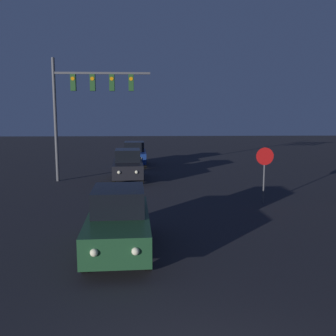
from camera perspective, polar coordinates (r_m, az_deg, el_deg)
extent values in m
cube|color=#1E4728|center=(10.51, -7.53, -8.85)|extent=(1.83, 4.24, 0.74)
cube|color=black|center=(10.53, -7.55, -4.83)|extent=(1.48, 1.84, 0.68)
cylinder|color=black|center=(9.41, -3.06, -13.27)|extent=(0.21, 0.69, 0.68)
cylinder|color=black|center=(9.48, -12.51, -13.29)|extent=(0.21, 0.69, 0.68)
cylinder|color=black|center=(11.85, -3.53, -8.67)|extent=(0.21, 0.69, 0.68)
cylinder|color=black|center=(11.91, -10.93, -8.72)|extent=(0.21, 0.69, 0.68)
sphere|color=#F9EFC6|center=(8.48, -4.98, -12.54)|extent=(0.18, 0.18, 0.18)
sphere|color=#F9EFC6|center=(8.53, -11.22, -12.55)|extent=(0.18, 0.18, 0.18)
cube|color=black|center=(21.57, -6.14, 0.03)|extent=(1.89, 4.26, 0.74)
cube|color=black|center=(21.69, -6.17, 1.96)|extent=(1.50, 1.86, 0.68)
cylinder|color=black|center=(20.37, -3.99, -1.49)|extent=(0.22, 0.69, 0.68)
cylinder|color=black|center=(20.37, -8.26, -1.55)|extent=(0.22, 0.69, 0.68)
cylinder|color=black|center=(22.92, -4.23, -0.39)|extent=(0.22, 0.69, 0.68)
cylinder|color=black|center=(22.92, -8.02, -0.45)|extent=(0.22, 0.69, 0.68)
sphere|color=#F9EFC6|center=(19.48, -4.81, -0.62)|extent=(0.18, 0.18, 0.18)
sphere|color=#F9EFC6|center=(19.49, -7.48, -0.66)|extent=(0.18, 0.18, 0.18)
cube|color=navy|center=(27.38, -5.14, 1.80)|extent=(1.80, 4.23, 0.74)
cube|color=black|center=(27.51, -5.16, 3.31)|extent=(1.46, 1.83, 0.68)
cylinder|color=black|center=(26.14, -3.49, 0.69)|extent=(0.21, 0.69, 0.68)
cylinder|color=black|center=(26.16, -6.81, 0.65)|extent=(0.21, 0.69, 0.68)
cylinder|color=black|center=(28.71, -3.60, 1.38)|extent=(0.21, 0.69, 0.68)
cylinder|color=black|center=(28.72, -6.63, 1.34)|extent=(0.21, 0.69, 0.68)
sphere|color=#F9EFC6|center=(25.28, -4.15, 1.44)|extent=(0.18, 0.18, 0.18)
sphere|color=#F9EFC6|center=(25.28, -6.21, 1.41)|extent=(0.18, 0.18, 0.18)
cylinder|color=#4C4C51|center=(21.83, -16.78, 6.92)|extent=(0.18, 0.18, 6.80)
cube|color=#4C4C51|center=(21.46, -10.01, 14.04)|extent=(5.28, 0.12, 0.12)
cube|color=#1E471E|center=(21.66, -14.24, 12.51)|extent=(0.28, 0.28, 0.90)
cylinder|color=orange|center=(21.53, -14.34, 13.07)|extent=(0.20, 0.02, 0.20)
cube|color=#1E471E|center=(21.48, -11.41, 12.63)|extent=(0.28, 0.28, 0.90)
cylinder|color=orange|center=(21.35, -11.48, 13.20)|extent=(0.20, 0.02, 0.20)
cube|color=#1E471E|center=(21.35, -8.53, 12.73)|extent=(0.28, 0.28, 0.90)
cylinder|color=orange|center=(21.22, -8.59, 13.31)|extent=(0.20, 0.02, 0.20)
cube|color=#1E471E|center=(21.27, -5.63, 12.80)|extent=(0.28, 0.28, 0.90)
cylinder|color=orange|center=(21.14, -5.66, 13.38)|extent=(0.20, 0.02, 0.20)
cylinder|color=#4C4C51|center=(16.41, 14.43, -1.09)|extent=(0.07, 0.07, 2.38)
cylinder|color=red|center=(16.29, 14.55, 1.74)|extent=(0.74, 0.03, 0.74)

